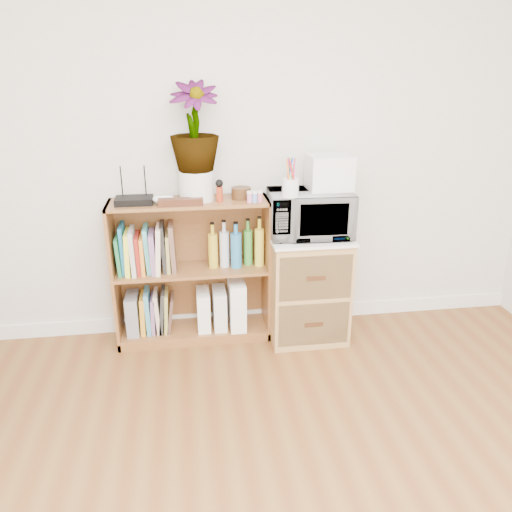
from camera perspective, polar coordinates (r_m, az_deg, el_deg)
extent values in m
cube|color=white|center=(3.61, -1.45, -6.90)|extent=(4.00, 0.02, 0.10)
cube|color=brown|center=(3.28, -7.31, -1.80)|extent=(1.00, 0.30, 0.95)
cube|color=#9E7542|center=(3.35, 5.77, -3.56)|extent=(0.50, 0.45, 0.70)
imported|color=white|center=(3.16, 6.15, 4.84)|extent=(0.53, 0.37, 0.28)
cylinder|color=white|center=(2.98, 3.94, 7.80)|extent=(0.10, 0.10, 0.11)
cube|color=white|center=(3.18, 8.39, 9.45)|extent=(0.27, 0.22, 0.21)
cube|color=black|center=(3.12, -13.75, 6.19)|extent=(0.22, 0.15, 0.04)
imported|color=white|center=(3.10, -10.56, 6.25)|extent=(0.13, 0.13, 0.03)
cylinder|color=silver|center=(3.13, -6.80, 8.01)|extent=(0.21, 0.21, 0.18)
imported|color=#317C33|center=(3.07, -7.09, 14.46)|extent=(0.29, 0.29, 0.52)
cube|color=#361A0E|center=(3.03, -8.61, 6.13)|extent=(0.27, 0.07, 0.04)
cylinder|color=#A32D14|center=(3.08, -4.19, 7.06)|extent=(0.04, 0.04, 0.09)
cylinder|color=#3B2510|center=(3.15, -1.71, 7.20)|extent=(0.12, 0.12, 0.07)
cube|color=pink|center=(3.06, -0.14, 6.68)|extent=(0.11, 0.04, 0.06)
cube|color=gray|center=(3.41, -13.88, -6.37)|extent=(0.08, 0.21, 0.26)
cube|color=white|center=(3.38, -6.03, -6.06)|extent=(0.08, 0.21, 0.27)
cube|color=silver|center=(3.39, -4.20, -5.93)|extent=(0.09, 0.22, 0.27)
cube|color=white|center=(3.38, -2.23, -5.35)|extent=(0.11, 0.27, 0.33)
cube|color=#1F7542|center=(3.25, -15.35, 0.18)|extent=(0.03, 0.20, 0.24)
cube|color=#1C73AA|center=(3.24, -14.95, 0.76)|extent=(0.03, 0.20, 0.31)
cube|color=#ECF539|center=(3.24, -14.39, 0.48)|extent=(0.04, 0.20, 0.27)
cube|color=beige|center=(3.24, -13.84, 0.66)|extent=(0.03, 0.20, 0.29)
cube|color=#A9251D|center=(3.24, -13.27, 0.31)|extent=(0.03, 0.20, 0.24)
cube|color=orange|center=(3.24, -12.78, 0.30)|extent=(0.02, 0.20, 0.24)
cube|color=#49AFAF|center=(3.23, -12.30, 0.74)|extent=(0.04, 0.20, 0.29)
cube|color=slate|center=(3.23, -11.67, 0.55)|extent=(0.04, 0.20, 0.26)
cube|color=beige|center=(3.22, -11.08, 0.89)|extent=(0.05, 0.20, 0.30)
cube|color=#262626|center=(3.22, -10.53, 0.94)|extent=(0.03, 0.20, 0.30)
cube|color=#9E8C49|center=(3.23, -10.02, 0.46)|extent=(0.02, 0.20, 0.24)
cube|color=brown|center=(3.22, -9.52, 1.02)|extent=(0.04, 0.20, 0.31)
cylinder|color=gold|center=(3.22, -4.96, 1.14)|extent=(0.06, 0.06, 0.29)
cylinder|color=silver|center=(3.22, -3.64, 1.30)|extent=(0.06, 0.06, 0.30)
cylinder|color=#277DB9|center=(3.23, -2.33, 1.29)|extent=(0.07, 0.07, 0.29)
cylinder|color=green|center=(3.24, -0.88, 1.42)|extent=(0.06, 0.06, 0.30)
cylinder|color=yellow|center=(3.24, 0.36, 1.65)|extent=(0.06, 0.06, 0.32)
cube|color=gold|center=(3.41, -12.76, -6.38)|extent=(0.04, 0.19, 0.26)
cube|color=teal|center=(3.40, -12.21, -6.10)|extent=(0.04, 0.19, 0.29)
cube|color=slate|center=(3.41, -11.65, -6.42)|extent=(0.03, 0.19, 0.25)
cube|color=beige|center=(3.40, -11.17, -6.17)|extent=(0.04, 0.19, 0.28)
cube|color=#292929|center=(3.39, -10.67, -6.05)|extent=(0.05, 0.19, 0.29)
cube|color=#9C9648|center=(3.39, -10.20, -6.13)|extent=(0.04, 0.19, 0.28)
cube|color=#4D332C|center=(3.40, -9.75, -6.37)|extent=(0.06, 0.19, 0.24)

